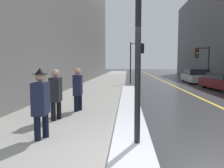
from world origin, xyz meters
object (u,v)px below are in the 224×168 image
object	(u,v)px
traffic_light_near	(138,54)
parked_car_silver	(196,76)
traffic_light_far	(201,57)
pedestrian_trailing	(78,87)
pedestrian_with_shoulder_bag	(56,92)
pedestrian_in_fedora	(41,101)

from	to	relation	value
traffic_light_near	parked_car_silver	distance (m)	6.12
traffic_light_far	pedestrian_trailing	bearing A→B (deg)	52.20
pedestrian_with_shoulder_bag	pedestrian_trailing	size ratio (longest dim) A/B	0.99
traffic_light_near	pedestrian_trailing	size ratio (longest dim) A/B	2.36
pedestrian_in_fedora	pedestrian_trailing	size ratio (longest dim) A/B	1.04
pedestrian_with_shoulder_bag	pedestrian_trailing	bearing A→B (deg)	159.62
parked_car_silver	traffic_light_near	bearing A→B (deg)	102.39
pedestrian_with_shoulder_bag	parked_car_silver	bearing A→B (deg)	144.51
pedestrian_in_fedora	pedestrian_with_shoulder_bag	world-z (taller)	pedestrian_in_fedora
traffic_light_far	pedestrian_trailing	size ratio (longest dim) A/B	2.10
traffic_light_near	pedestrian_in_fedora	distance (m)	16.04
traffic_light_near	traffic_light_far	bearing A→B (deg)	8.65
traffic_light_near	pedestrian_with_shoulder_bag	size ratio (longest dim) A/B	2.39
pedestrian_with_shoulder_bag	parked_car_silver	distance (m)	17.32
traffic_light_far	pedestrian_trailing	distance (m)	15.18
traffic_light_near	parked_car_silver	size ratio (longest dim) A/B	0.77
traffic_light_far	pedestrian_with_shoulder_bag	size ratio (longest dim) A/B	2.11
parked_car_silver	pedestrian_with_shoulder_bag	bearing A→B (deg)	151.57
traffic_light_near	traffic_light_far	world-z (taller)	traffic_light_near
traffic_light_near	pedestrian_with_shoulder_bag	bearing A→B (deg)	-93.76
pedestrian_trailing	parked_car_silver	distance (m)	15.95
traffic_light_far	pedestrian_in_fedora	distance (m)	17.92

